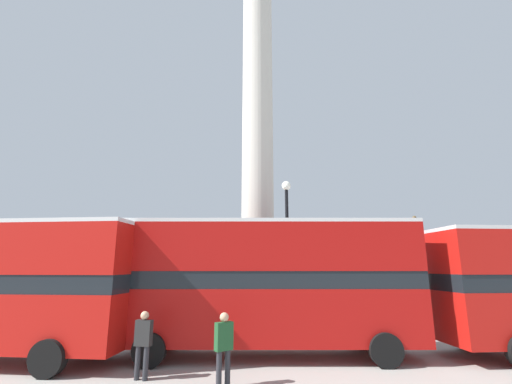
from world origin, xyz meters
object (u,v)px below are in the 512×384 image
at_px(street_lamp, 286,254).
at_px(bus_c, 264,281).
at_px(pedestrian_near_lamp, 141,341).
at_px(monument_column, 256,165).
at_px(pedestrian_by_plinth, 222,344).
at_px(equestrian_statue, 419,283).

bearing_deg(street_lamp, bus_c, -115.79).
bearing_deg(pedestrian_near_lamp, bus_c, -132.35).
bearing_deg(pedestrian_near_lamp, monument_column, -97.35).
distance_m(street_lamp, pedestrian_by_plinth, 5.81).
bearing_deg(equestrian_statue, street_lamp, -132.01).
xyz_separation_m(monument_column, equestrian_statue, (11.02, 5.66, -6.54)).
distance_m(monument_column, street_lamp, 6.47).
bearing_deg(equestrian_statue, bus_c, -129.34).
distance_m(monument_column, bus_c, 8.39).
bearing_deg(pedestrian_by_plinth, street_lamp, 29.47).
relative_size(monument_column, bus_c, 2.42).
bearing_deg(street_lamp, equestrian_statue, 44.44).
height_order(monument_column, pedestrian_near_lamp, monument_column).
height_order(street_lamp, pedestrian_near_lamp, street_lamp).
distance_m(monument_column, pedestrian_near_lamp, 11.51).
relative_size(monument_column, pedestrian_near_lamp, 14.07).
bearing_deg(pedestrian_by_plinth, monument_column, 47.10).
height_order(bus_c, street_lamp, street_lamp).
distance_m(bus_c, pedestrian_near_lamp, 4.36).
relative_size(equestrian_statue, street_lamp, 0.99).
distance_m(bus_c, pedestrian_by_plinth, 3.43).
bearing_deg(pedestrian_near_lamp, street_lamp, -122.00).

